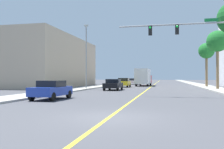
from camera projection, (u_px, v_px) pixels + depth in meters
ground at (154, 85)px, 51.25m from camera, size 192.00×192.00×0.00m
sidewalk_left at (111, 84)px, 53.22m from camera, size 2.98×168.00×0.15m
sidewalk_right at (199, 85)px, 49.27m from camera, size 2.98×168.00×0.15m
lane_marking_center at (154, 85)px, 51.25m from camera, size 0.16×144.00×0.01m
building_left_near at (39, 62)px, 44.17m from camera, size 14.63×23.35×8.78m
traffic_signal_mast at (199, 39)px, 20.56m from camera, size 10.00×0.36×6.71m
street_lamp at (86, 53)px, 33.10m from camera, size 0.56×0.28×8.77m
palm_mid at (217, 42)px, 31.69m from camera, size 2.81×2.81×7.70m
palm_far at (206, 52)px, 39.96m from camera, size 2.61×2.61×7.24m
car_yellow at (124, 82)px, 40.58m from camera, size 1.91×3.94×1.54m
car_blue at (51, 90)px, 18.34m from camera, size 1.98×3.87×1.44m
car_white at (133, 81)px, 54.01m from camera, size 2.04×3.90×1.40m
car_black at (113, 84)px, 31.26m from camera, size 1.96×4.27×1.44m
delivery_truck at (143, 77)px, 46.29m from camera, size 2.66×8.90×3.23m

